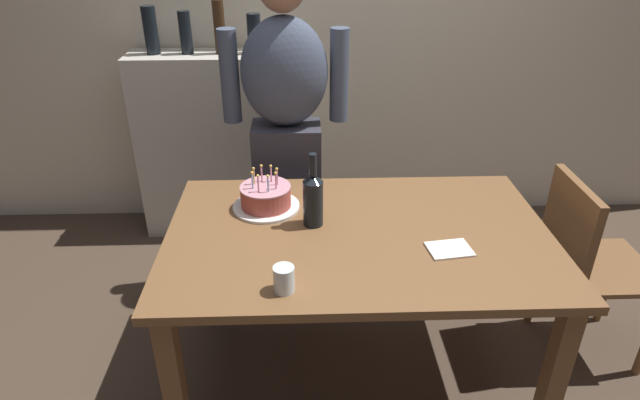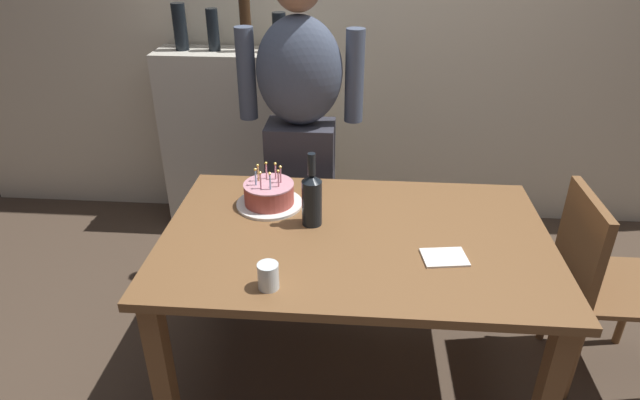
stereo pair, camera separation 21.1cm
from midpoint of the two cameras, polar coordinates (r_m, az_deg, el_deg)
name	(u,v)px [view 1 (the left image)]	position (r m, az deg, el deg)	size (l,w,h in m)	color
ground_plane	(353,370)	(2.56, 1.08, -17.74)	(10.00, 10.00, 0.00)	#47382B
back_wall	(336,15)	(3.37, -0.16, 19.04)	(5.20, 0.10, 2.60)	beige
dining_table	(358,253)	(2.14, 1.23, -5.71)	(1.50, 0.96, 0.74)	brown
birthday_cake	(266,198)	(2.26, -8.45, 0.16)	(0.28, 0.28, 0.18)	white
water_glass_near	(284,279)	(1.78, -7.30, -8.45)	(0.07, 0.07, 0.09)	silver
wine_bottle	(313,198)	(2.09, -3.64, 0.12)	(0.08, 0.08, 0.30)	black
napkin_stack	(449,249)	(2.01, 10.71, -5.27)	(0.16, 0.12, 0.01)	white
person_man_bearded	(286,134)	(2.68, -5.88, 6.98)	(0.61, 0.27, 1.66)	#33333D
dining_chair	(584,257)	(2.57, 24.21, -5.60)	(0.42, 0.42, 0.87)	brown
shelf_cabinet	(214,144)	(3.41, -12.98, 5.81)	(0.90, 0.30, 1.42)	beige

